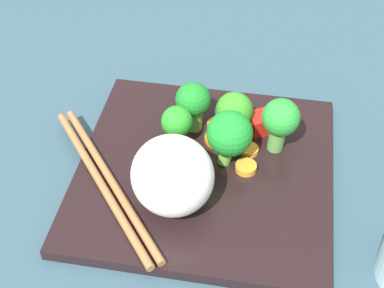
{
  "coord_description": "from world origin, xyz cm",
  "views": [
    {
      "loc": [
        -40.2,
        -8.15,
        43.54
      ],
      "look_at": [
        1.02,
        1.59,
        3.22
      ],
      "focal_mm": 53.92,
      "sensor_mm": 36.0,
      "label": 1
    }
  ],
  "objects": [
    {
      "name": "broccoli_floret_0",
      "position": [
        1.49,
        -2.11,
        4.93
      ],
      "size": [
        4.65,
        4.65,
        6.26
      ],
      "color": "#659E3E",
      "rests_on": "square_plate"
    },
    {
      "name": "chicken_piece_1",
      "position": [
        8.26,
        -0.66,
        2.22
      ],
      "size": [
        3.73,
        3.61,
        2.0
      ],
      "primitive_type": "ellipsoid",
      "rotation": [
        0.0,
        0.0,
        2.48
      ],
      "color": "tan",
      "rests_on": "square_plate"
    },
    {
      "name": "broccoli_floret_2",
      "position": [
        4.52,
        -6.78,
        5.16
      ],
      "size": [
        3.91,
        3.91,
        6.32
      ],
      "color": "#65AC4D",
      "rests_on": "square_plate"
    },
    {
      "name": "carrot_slice_3",
      "position": [
        3.27,
        -4.01,
        1.51
      ],
      "size": [
        2.84,
        2.84,
        0.59
      ],
      "primitive_type": "cylinder",
      "rotation": [
        0.0,
        0.0,
        0.75
      ],
      "color": "orange",
      "rests_on": "square_plate"
    },
    {
      "name": "chopstick_pair",
      "position": [
        -4.49,
        9.1,
        1.62
      ],
      "size": [
        18.18,
        16.69,
        0.8
      ],
      "rotation": [
        0.0,
        0.0,
        3.88
      ],
      "color": "#A16A3D",
      "rests_on": "square_plate"
    },
    {
      "name": "broccoli_floret_1",
      "position": [
        6.24,
        -1.79,
        3.92
      ],
      "size": [
        4.02,
        4.02,
        4.9
      ],
      "color": "#7CBD4F",
      "rests_on": "square_plate"
    },
    {
      "name": "pepper_chunk_0",
      "position": [
        6.95,
        -4.62,
        2.26
      ],
      "size": [
        3.32,
        3.35,
        2.08
      ],
      "primitive_type": "cube",
      "rotation": [
        0.0,
        0.0,
        3.72
      ],
      "color": "red",
      "rests_on": "square_plate"
    },
    {
      "name": "rice_mound",
      "position": [
        -5.06,
        2.01,
        4.78
      ],
      "size": [
        10.93,
        10.68,
        7.12
      ],
      "primitive_type": "ellipsoid",
      "rotation": [
        0.0,
        0.0,
        0.47
      ],
      "color": "white",
      "rests_on": "square_plate"
    },
    {
      "name": "carrot_slice_0",
      "position": [
        9.53,
        -2.26,
        1.56
      ],
      "size": [
        2.74,
        2.74,
        0.69
      ],
      "primitive_type": "cylinder",
      "rotation": [
        0.0,
        0.0,
        1.32
      ],
      "color": "orange",
      "rests_on": "square_plate"
    },
    {
      "name": "carrot_slice_4",
      "position": [
        6.36,
        0.35,
        1.48
      ],
      "size": [
        2.94,
        2.94,
        0.53
      ],
      "primitive_type": "cylinder",
      "rotation": [
        0.0,
        0.0,
        5.91
      ],
      "color": "orange",
      "rests_on": "square_plate"
    },
    {
      "name": "carrot_slice_1",
      "position": [
        0.62,
        -4.13,
        1.57
      ],
      "size": [
        2.92,
        2.92,
        0.71
      ],
      "primitive_type": "cylinder",
      "rotation": [
        0.0,
        0.0,
        2.04
      ],
      "color": "orange",
      "rests_on": "square_plate"
    },
    {
      "name": "square_plate",
      "position": [
        0.0,
        0.0,
        0.61
      ],
      "size": [
        27.22,
        27.22,
        1.22
      ],
      "primitive_type": "cube",
      "rotation": [
        0.0,
        0.0,
        0.06
      ],
      "color": "black",
      "rests_on": "ground_plane"
    },
    {
      "name": "broccoli_floret_4",
      "position": [
        5.71,
        2.58,
        4.83
      ],
      "size": [
        3.73,
        3.73,
        5.84
      ],
      "color": "#68A546",
      "rests_on": "square_plate"
    },
    {
      "name": "ground_plane",
      "position": [
        0.0,
        0.0,
        -1.0
      ],
      "size": [
        110.0,
        110.0,
        2.0
      ],
      "primitive_type": "cube",
      "color": "#324F5E"
    },
    {
      "name": "pepper_chunk_1",
      "position": [
        -0.95,
        1.74,
        1.99
      ],
      "size": [
        2.43,
        2.0,
        1.54
      ],
      "primitive_type": "cube",
      "rotation": [
        0.0,
        0.0,
        3.14
      ],
      "color": "red",
      "rests_on": "square_plate"
    },
    {
      "name": "carrot_slice_2",
      "position": [
        4.31,
        -0.56,
        1.45
      ],
      "size": [
        3.9,
        3.9,
        0.46
      ],
      "primitive_type": "cylinder",
      "rotation": [
        0.0,
        0.0,
        2.79
      ],
      "color": "orange",
      "rests_on": "square_plate"
    },
    {
      "name": "broccoli_floret_3",
      "position": [
        2.72,
        3.58,
        4.26
      ],
      "size": [
        3.29,
        3.29,
        4.89
      ],
      "color": "#73BB4E",
      "rests_on": "square_plate"
    }
  ]
}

